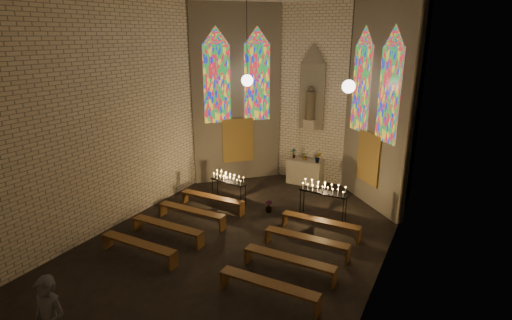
# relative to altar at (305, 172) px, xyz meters

# --- Properties ---
(floor) EXTENTS (12.00, 12.00, 0.00)m
(floor) POSITION_rel_altar_xyz_m (0.00, -5.45, -0.50)
(floor) COLOR black
(floor) RESTS_ON ground
(room) EXTENTS (8.22, 12.43, 7.00)m
(room) POSITION_rel_altar_xyz_m (-0.00, -2.08, 3.22)
(room) COLOR beige
(room) RESTS_ON ground
(altar) EXTENTS (1.40, 0.60, 1.00)m
(altar) POSITION_rel_altar_xyz_m (0.00, 0.00, 0.00)
(altar) COLOR #BCB299
(altar) RESTS_ON ground
(flower_vase_left) EXTENTS (0.24, 0.18, 0.41)m
(flower_vase_left) POSITION_rel_altar_xyz_m (-0.53, 0.06, 0.70)
(flower_vase_left) COLOR #4C723F
(flower_vase_left) RESTS_ON altar
(flower_vase_center) EXTENTS (0.39, 0.36, 0.34)m
(flower_vase_center) POSITION_rel_altar_xyz_m (-0.03, 0.03, 0.67)
(flower_vase_center) COLOR #4C723F
(flower_vase_center) RESTS_ON altar
(flower_vase_right) EXTENTS (0.29, 0.26, 0.43)m
(flower_vase_right) POSITION_rel_altar_xyz_m (0.55, -0.07, 0.71)
(flower_vase_right) COLOR #4C723F
(flower_vase_right) RESTS_ON altar
(aisle_flower_pot) EXTENTS (0.31, 0.31, 0.42)m
(aisle_flower_pot) POSITION_rel_altar_xyz_m (-0.10, -3.15, -0.29)
(aisle_flower_pot) COLOR #4C723F
(aisle_flower_pot) RESTS_ON ground
(votive_stand_left) EXTENTS (1.46, 0.56, 1.04)m
(votive_stand_left) POSITION_rel_altar_xyz_m (-1.74, -3.08, 0.39)
(votive_stand_left) COLOR black
(votive_stand_left) RESTS_ON ground
(votive_stand_right) EXTENTS (1.60, 0.46, 1.16)m
(votive_stand_right) POSITION_rel_altar_xyz_m (1.67, -2.72, 0.50)
(votive_stand_right) COLOR black
(votive_stand_right) RESTS_ON ground
(pew_left_0) EXTENTS (2.42, 0.35, 0.47)m
(pew_left_0) POSITION_rel_altar_xyz_m (-1.97, -3.81, -0.12)
(pew_left_0) COLOR brown
(pew_left_0) RESTS_ON ground
(pew_right_0) EXTENTS (2.42, 0.35, 0.47)m
(pew_right_0) POSITION_rel_altar_xyz_m (1.97, -3.81, -0.12)
(pew_right_0) COLOR brown
(pew_right_0) RESTS_ON ground
(pew_left_1) EXTENTS (2.42, 0.35, 0.47)m
(pew_left_1) POSITION_rel_altar_xyz_m (-1.97, -5.01, -0.12)
(pew_left_1) COLOR brown
(pew_left_1) RESTS_ON ground
(pew_right_1) EXTENTS (2.42, 0.35, 0.47)m
(pew_right_1) POSITION_rel_altar_xyz_m (1.97, -5.01, -0.12)
(pew_right_1) COLOR brown
(pew_right_1) RESTS_ON ground
(pew_left_2) EXTENTS (2.42, 0.35, 0.47)m
(pew_left_2) POSITION_rel_altar_xyz_m (-1.97, -6.21, -0.12)
(pew_left_2) COLOR brown
(pew_left_2) RESTS_ON ground
(pew_right_2) EXTENTS (2.42, 0.35, 0.47)m
(pew_right_2) POSITION_rel_altar_xyz_m (1.97, -6.21, -0.12)
(pew_right_2) COLOR brown
(pew_right_2) RESTS_ON ground
(pew_left_3) EXTENTS (2.42, 0.35, 0.47)m
(pew_left_3) POSITION_rel_altar_xyz_m (-1.97, -7.41, -0.12)
(pew_left_3) COLOR brown
(pew_left_3) RESTS_ON ground
(pew_right_3) EXTENTS (2.42, 0.35, 0.47)m
(pew_right_3) POSITION_rel_altar_xyz_m (1.97, -7.41, -0.12)
(pew_right_3) COLOR brown
(pew_right_3) RESTS_ON ground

